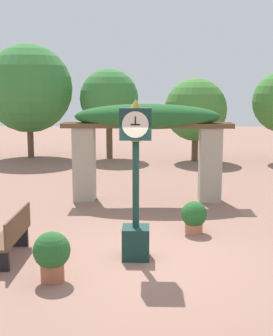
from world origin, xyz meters
TOP-DOWN VIEW (x-y plane):
  - ground_plane at (0.00, 0.00)m, footprint 60.00×60.00m
  - pedestal_clock at (-0.19, -0.03)m, footprint 0.56×0.61m
  - pergola at (0.00, 4.54)m, footprint 4.74×1.20m
  - potted_plant_near_left at (1.05, 1.53)m, footprint 0.57×0.57m
  - potted_plant_near_right at (-1.55, -1.14)m, footprint 0.62×0.62m
  - park_bench at (-2.52, -0.08)m, footprint 0.42×1.64m
  - tree_line at (-1.81, 12.31)m, footprint 14.37×4.22m

SIDE VIEW (x-z plane):
  - ground_plane at x=0.00m, z-range 0.00..0.00m
  - potted_plant_near_left at x=1.05m, z-range 0.03..0.75m
  - park_bench at x=-2.52m, z-range 0.00..0.89m
  - potted_plant_near_right at x=-1.55m, z-range 0.05..0.90m
  - pedestal_clock at x=-0.19m, z-range 0.06..3.04m
  - pergola at x=0.00m, z-range 0.62..3.35m
  - tree_line at x=-1.81m, z-range 0.27..5.36m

